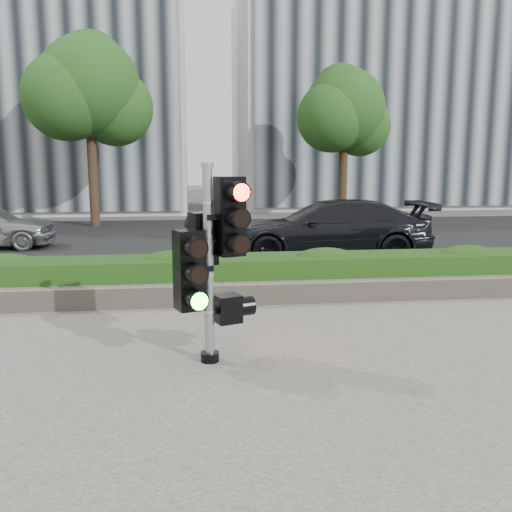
% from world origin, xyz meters
% --- Properties ---
extents(ground, '(120.00, 120.00, 0.00)m').
position_xyz_m(ground, '(0.00, 0.00, 0.00)').
color(ground, '#51514C').
rests_on(ground, ground).
extents(sidewalk, '(16.00, 11.00, 0.03)m').
position_xyz_m(sidewalk, '(0.00, -2.50, 0.01)').
color(sidewalk, '#9E9389').
rests_on(sidewalk, ground).
extents(road, '(60.00, 13.00, 0.02)m').
position_xyz_m(road, '(0.00, 10.00, 0.01)').
color(road, black).
rests_on(road, ground).
extents(curb, '(60.00, 0.25, 0.12)m').
position_xyz_m(curb, '(0.00, 3.15, 0.06)').
color(curb, gray).
rests_on(curb, ground).
extents(stone_wall, '(12.00, 0.32, 0.34)m').
position_xyz_m(stone_wall, '(0.00, 1.90, 0.20)').
color(stone_wall, gray).
rests_on(stone_wall, sidewalk).
extents(hedge, '(12.00, 1.00, 0.68)m').
position_xyz_m(hedge, '(0.00, 2.55, 0.37)').
color(hedge, '#3C7323').
rests_on(hedge, sidewalk).
extents(building_left, '(16.00, 9.00, 15.00)m').
position_xyz_m(building_left, '(-9.00, 23.00, 7.50)').
color(building_left, '#B7B7B2').
rests_on(building_left, ground).
extents(building_right, '(18.00, 10.00, 12.00)m').
position_xyz_m(building_right, '(11.00, 25.00, 6.00)').
color(building_right, '#B7B7B2').
rests_on(building_right, ground).
extents(tree_left, '(4.61, 4.03, 7.34)m').
position_xyz_m(tree_left, '(-4.52, 14.56, 5.04)').
color(tree_left, black).
rests_on(tree_left, ground).
extents(tree_right, '(4.10, 3.58, 6.53)m').
position_xyz_m(tree_right, '(5.48, 15.55, 4.48)').
color(tree_right, black).
rests_on(tree_right, ground).
extents(traffic_signal, '(0.83, 0.72, 2.29)m').
position_xyz_m(traffic_signal, '(-0.68, -0.69, 1.29)').
color(traffic_signal, black).
rests_on(traffic_signal, sidewalk).
extents(car_dark, '(5.12, 2.36, 1.45)m').
position_xyz_m(car_dark, '(2.49, 6.16, 0.74)').
color(car_dark, black).
rests_on(car_dark, road).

